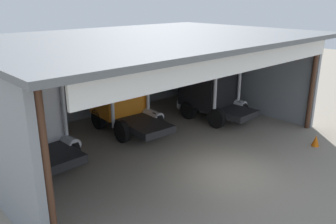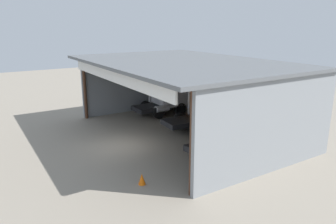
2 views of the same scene
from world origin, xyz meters
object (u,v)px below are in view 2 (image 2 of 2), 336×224
truck_orange_center_right_bay (207,103)px  truck_black_right_bay (232,123)px  tool_cart (199,109)px  truck_white_left_bay (166,93)px  oil_drum (301,144)px  traffic_cone (142,179)px

truck_orange_center_right_bay → truck_black_right_bay: 5.29m
truck_black_right_bay → tool_cart: truck_black_right_bay is taller
truck_orange_center_right_bay → truck_black_right_bay: truck_orange_center_right_bay is taller
truck_orange_center_right_bay → tool_cart: truck_orange_center_right_bay is taller
truck_white_left_bay → truck_black_right_bay: bearing=-11.0°
oil_drum → tool_cart: 9.86m
truck_orange_center_right_bay → truck_white_left_bay: bearing=-171.6°
truck_black_right_bay → traffic_cone: (0.49, -6.27, -1.69)m
truck_white_left_bay → truck_orange_center_right_bay: size_ratio=0.90×
truck_white_left_bay → traffic_cone: truck_white_left_bay is taller
truck_orange_center_right_bay → traffic_cone: size_ratio=9.15×
truck_orange_center_right_bay → truck_black_right_bay: size_ratio=1.15×
truck_black_right_bay → truck_orange_center_right_bay: bearing=156.0°
truck_white_left_bay → truck_orange_center_right_bay: bearing=3.1°
truck_black_right_bay → tool_cart: (-7.92, 3.72, -1.47)m
oil_drum → tool_cart: tool_cart is taller
truck_white_left_bay → truck_black_right_bay: truck_black_right_bay is taller
oil_drum → truck_black_right_bay: bearing=-115.8°
oil_drum → traffic_cone: size_ratio=1.66×
truck_orange_center_right_bay → truck_black_right_bay: (4.87, -2.08, 0.03)m
truck_white_left_bay → traffic_cone: bearing=-38.7°
truck_orange_center_right_bay → traffic_cone: 10.06m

